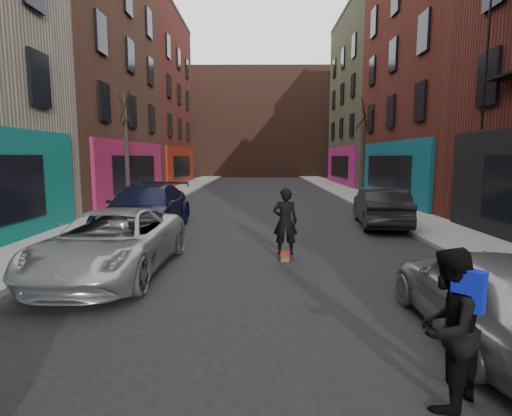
{
  "coord_description": "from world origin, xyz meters",
  "views": [
    {
      "loc": [
        -0.1,
        -0.42,
        2.65
      ],
      "look_at": [
        -0.17,
        7.71,
        1.6
      ],
      "focal_mm": 28.0,
      "sensor_mm": 36.0,
      "label": 1
    }
  ],
  "objects_px": {
    "parked_left_end": "(146,209)",
    "skateboard": "(285,256)",
    "tree_left_far": "(126,140)",
    "parked_right_end": "(380,207)",
    "parked_right_far": "(489,294)",
    "pedestrian": "(448,327)",
    "tree_right_far": "(364,142)",
    "parked_left_far": "(112,242)",
    "skateboarder": "(285,221)"
  },
  "relations": [
    {
      "from": "pedestrian",
      "to": "skateboarder",
      "type": "bearing_deg",
      "value": -121.5
    },
    {
      "from": "tree_left_far",
      "to": "parked_right_end",
      "type": "height_order",
      "value": "tree_left_far"
    },
    {
      "from": "parked_left_end",
      "to": "skateboard",
      "type": "bearing_deg",
      "value": -37.03
    },
    {
      "from": "parked_left_end",
      "to": "parked_right_end",
      "type": "bearing_deg",
      "value": 9.45
    },
    {
      "from": "tree_right_far",
      "to": "parked_left_far",
      "type": "bearing_deg",
      "value": -121.71
    },
    {
      "from": "parked_left_far",
      "to": "parked_right_end",
      "type": "xyz_separation_m",
      "value": [
        7.96,
        6.31,
        0.03
      ]
    },
    {
      "from": "parked_right_far",
      "to": "skateboard",
      "type": "height_order",
      "value": "parked_right_far"
    },
    {
      "from": "skateboard",
      "to": "pedestrian",
      "type": "relative_size",
      "value": 0.46
    },
    {
      "from": "tree_left_far",
      "to": "parked_left_far",
      "type": "xyz_separation_m",
      "value": [
        2.76,
        -9.6,
        -2.66
      ]
    },
    {
      "from": "tree_right_far",
      "to": "parked_right_end",
      "type": "bearing_deg",
      "value": -100.26
    },
    {
      "from": "tree_right_far",
      "to": "parked_left_far",
      "type": "distance_m",
      "value": 18.55
    },
    {
      "from": "parked_left_far",
      "to": "skateboarder",
      "type": "distance_m",
      "value": 4.25
    },
    {
      "from": "tree_left_far",
      "to": "parked_left_end",
      "type": "distance_m",
      "value": 5.72
    },
    {
      "from": "parked_right_end",
      "to": "skateboard",
      "type": "distance_m",
      "value": 6.34
    },
    {
      "from": "tree_left_far",
      "to": "skateboard",
      "type": "bearing_deg",
      "value": -50.46
    },
    {
      "from": "tree_left_far",
      "to": "tree_right_far",
      "type": "height_order",
      "value": "tree_right_far"
    },
    {
      "from": "pedestrian",
      "to": "parked_left_far",
      "type": "bearing_deg",
      "value": -85.61
    },
    {
      "from": "parked_right_far",
      "to": "skateboard",
      "type": "relative_size",
      "value": 5.09
    },
    {
      "from": "parked_right_end",
      "to": "tree_right_far",
      "type": "bearing_deg",
      "value": -92.96
    },
    {
      "from": "tree_left_far",
      "to": "skateboard",
      "type": "relative_size",
      "value": 8.12
    },
    {
      "from": "parked_right_end",
      "to": "skateboard",
      "type": "height_order",
      "value": "parked_right_end"
    },
    {
      "from": "tree_right_far",
      "to": "parked_left_far",
      "type": "xyz_separation_m",
      "value": [
        -9.64,
        -15.6,
        -2.81
      ]
    },
    {
      "from": "parked_left_end",
      "to": "skateboarder",
      "type": "xyz_separation_m",
      "value": [
        4.63,
        -3.54,
        0.14
      ]
    },
    {
      "from": "tree_left_far",
      "to": "skateboarder",
      "type": "relative_size",
      "value": 3.7
    },
    {
      "from": "skateboard",
      "to": "skateboarder",
      "type": "bearing_deg",
      "value": 0.0
    },
    {
      "from": "tree_right_far",
      "to": "pedestrian",
      "type": "distance_m",
      "value": 21.04
    },
    {
      "from": "tree_right_far",
      "to": "tree_left_far",
      "type": "bearing_deg",
      "value": -154.18
    },
    {
      "from": "skateboard",
      "to": "tree_left_far",
      "type": "bearing_deg",
      "value": 132.3
    },
    {
      "from": "parked_left_far",
      "to": "skateboarder",
      "type": "xyz_separation_m",
      "value": [
        4.0,
        1.4,
        0.26
      ]
    },
    {
      "from": "tree_right_far",
      "to": "skateboard",
      "type": "distance_m",
      "value": 15.67
    },
    {
      "from": "tree_left_far",
      "to": "parked_right_end",
      "type": "relative_size",
      "value": 1.43
    },
    {
      "from": "parked_left_end",
      "to": "parked_right_end",
      "type": "relative_size",
      "value": 1.27
    },
    {
      "from": "pedestrian",
      "to": "skateboard",
      "type": "bearing_deg",
      "value": -121.5
    },
    {
      "from": "tree_left_far",
      "to": "pedestrian",
      "type": "xyz_separation_m",
      "value": [
        8.08,
        -14.42,
        -2.51
      ]
    },
    {
      "from": "parked_left_far",
      "to": "parked_right_end",
      "type": "distance_m",
      "value": 10.15
    },
    {
      "from": "parked_left_far",
      "to": "skateboard",
      "type": "relative_size",
      "value": 6.49
    },
    {
      "from": "tree_left_far",
      "to": "pedestrian",
      "type": "bearing_deg",
      "value": -60.74
    },
    {
      "from": "tree_right_far",
      "to": "parked_right_end",
      "type": "distance_m",
      "value": 9.84
    },
    {
      "from": "tree_right_far",
      "to": "parked_left_end",
      "type": "distance_m",
      "value": 15.04
    },
    {
      "from": "parked_right_end",
      "to": "tree_left_far",
      "type": "bearing_deg",
      "value": -9.75
    },
    {
      "from": "skateboarder",
      "to": "parked_left_end",
      "type": "bearing_deg",
      "value": -34.65
    },
    {
      "from": "tree_left_far",
      "to": "pedestrian",
      "type": "relative_size",
      "value": 3.77
    },
    {
      "from": "parked_left_end",
      "to": "pedestrian",
      "type": "bearing_deg",
      "value": -58.29
    },
    {
      "from": "parked_right_far",
      "to": "pedestrian",
      "type": "height_order",
      "value": "pedestrian"
    },
    {
      "from": "tree_right_far",
      "to": "skateboarder",
      "type": "bearing_deg",
      "value": -111.64
    },
    {
      "from": "parked_left_end",
      "to": "skateboarder",
      "type": "height_order",
      "value": "skateboarder"
    },
    {
      "from": "tree_right_far",
      "to": "parked_right_far",
      "type": "height_order",
      "value": "tree_right_far"
    },
    {
      "from": "parked_right_far",
      "to": "parked_right_end",
      "type": "bearing_deg",
      "value": -96.51
    },
    {
      "from": "tree_left_far",
      "to": "tree_right_far",
      "type": "relative_size",
      "value": 0.96
    },
    {
      "from": "tree_right_far",
      "to": "parked_right_far",
      "type": "xyz_separation_m",
      "value": [
        -3.0,
        -18.87,
        -2.84
      ]
    }
  ]
}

